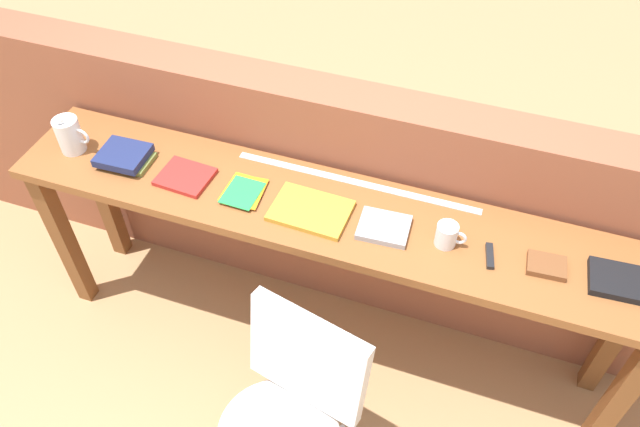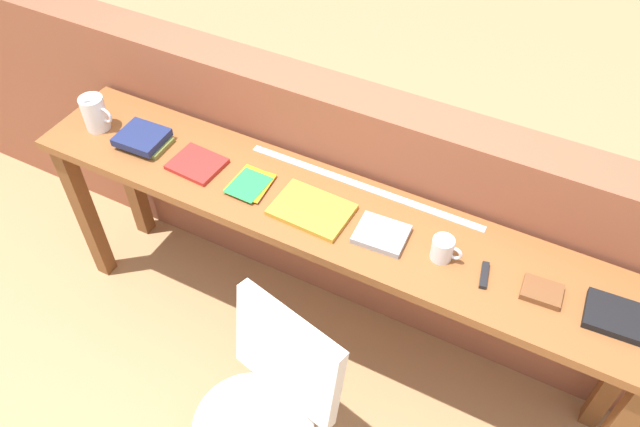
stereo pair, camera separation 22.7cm
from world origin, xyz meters
name	(u,v)px [view 2 (the right image)]	position (x,y,z in m)	size (l,w,h in m)	color
ground_plane	(294,388)	(0.00, 0.00, 0.00)	(40.00, 40.00, 0.00)	tan
brick_wall_back	(361,206)	(0.00, 0.64, 0.58)	(6.00, 0.20, 1.16)	#935138
sideboard	(326,233)	(0.00, 0.30, 0.74)	(2.50, 0.44, 0.88)	brown
chair_white_moulded	(265,404)	(0.09, -0.33, 0.53)	(0.53, 0.54, 0.89)	white
pitcher_white	(95,113)	(-1.07, 0.28, 0.96)	(0.14, 0.10, 0.18)	white
book_stack_leftmost	(144,139)	(-0.83, 0.28, 0.91)	(0.21, 0.17, 0.05)	olive
magazine_cycling	(197,164)	(-0.56, 0.27, 0.89)	(0.20, 0.17, 0.02)	red
pamphlet_pile_colourful	(250,184)	(-0.32, 0.27, 0.89)	(0.16, 0.19, 0.01)	yellow
book_open_centre	(312,210)	(-0.04, 0.26, 0.89)	(0.29, 0.20, 0.02)	gold
book_grey_hardcover	(381,234)	(0.24, 0.27, 0.89)	(0.18, 0.15, 0.02)	#9E9EA3
mug	(443,249)	(0.46, 0.28, 0.92)	(0.11, 0.08, 0.09)	white
multitool_folded	(484,275)	(0.62, 0.26, 0.89)	(0.02, 0.11, 0.02)	black
leather_journal_brown	(542,292)	(0.81, 0.28, 0.89)	(0.13, 0.10, 0.02)	brown
book_repair_rightmost	(614,316)	(1.03, 0.29, 0.89)	(0.18, 0.15, 0.03)	black
ruler_metal_back_edge	(363,186)	(0.07, 0.47, 0.88)	(0.98, 0.03, 0.00)	silver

